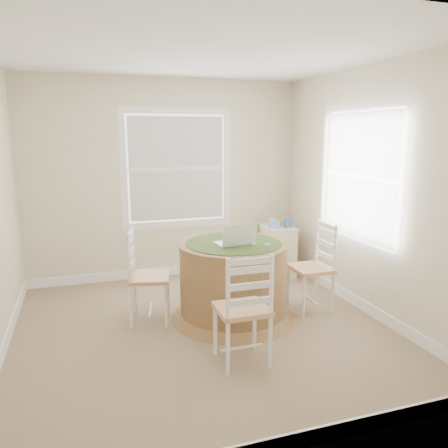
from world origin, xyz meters
name	(u,v)px	position (x,y,z in m)	size (l,w,h in m)	color
room	(214,196)	(0.17, 0.16, 1.30)	(3.64, 3.64, 2.64)	#8B7358
round_table	(233,277)	(0.38, 0.20, 0.44)	(1.30, 1.30, 0.81)	#926841
chair_left	(149,277)	(-0.46, 0.38, 0.47)	(0.42, 0.40, 0.95)	white
chair_near	(242,308)	(0.15, -0.69, 0.47)	(0.42, 0.40, 0.95)	white
chair_right	(311,268)	(1.25, 0.13, 0.47)	(0.42, 0.40, 0.95)	white
laptop	(235,241)	(0.38, 0.14, 0.84)	(0.37, 0.34, 0.25)	white
mouse	(252,243)	(0.54, 0.09, 0.82)	(0.06, 0.10, 0.04)	white
phone	(267,245)	(0.68, 0.02, 0.81)	(0.04, 0.09, 0.02)	#B7BABF
keys	(250,240)	(0.59, 0.25, 0.81)	(0.06, 0.05, 0.03)	black
corner_chest	(278,251)	(1.43, 1.35, 0.34)	(0.41, 0.53, 0.68)	beige
tissue_box	(275,224)	(1.34, 1.27, 0.73)	(0.12, 0.12, 0.10)	#6188DD
box_yellow	(280,223)	(1.48, 1.41, 0.71)	(0.15, 0.10, 0.06)	gold
box_blue	(287,223)	(1.51, 1.26, 0.74)	(0.08, 0.08, 0.12)	#2E5D8C
cup_cream	(272,221)	(1.41, 1.50, 0.72)	(0.07, 0.07, 0.09)	beige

